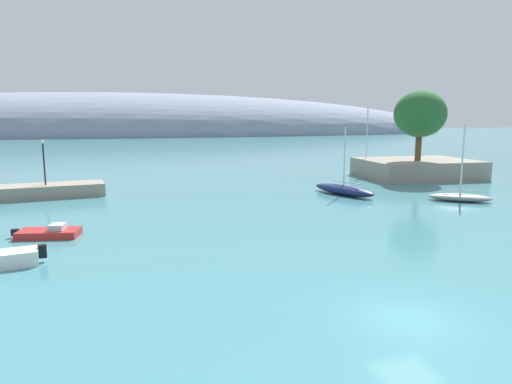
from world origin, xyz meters
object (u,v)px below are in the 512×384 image
(tree_clump_shore, at_px, (420,114))
(sailboat_navy_mid_mooring, at_px, (344,190))
(sailboat_teal_near_shore, at_px, (366,171))
(sailboat_grey_outer_mooring, at_px, (460,197))
(motorboat_red_alongside_breakwater, at_px, (49,233))
(harbor_lamp_post, at_px, (44,158))

(tree_clump_shore, bearing_deg, sailboat_navy_mid_mooring, -146.43)
(sailboat_teal_near_shore, distance_m, sailboat_navy_mid_mooring, 18.01)
(tree_clump_shore, distance_m, sailboat_navy_mid_mooring, 19.83)
(sailboat_teal_near_shore, relative_size, sailboat_grey_outer_mooring, 1.26)
(sailboat_teal_near_shore, height_order, motorboat_red_alongside_breakwater, sailboat_teal_near_shore)
(sailboat_teal_near_shore, height_order, harbor_lamp_post, sailboat_teal_near_shore)
(tree_clump_shore, distance_m, sailboat_grey_outer_mooring, 19.04)
(tree_clump_shore, relative_size, sailboat_navy_mid_mooring, 1.10)
(sailboat_navy_mid_mooring, xyz_separation_m, harbor_lamp_post, (-30.68, 5.44, 3.60))
(sailboat_teal_near_shore, bearing_deg, sailboat_navy_mid_mooring, -26.62)
(sailboat_grey_outer_mooring, distance_m, harbor_lamp_post, 42.12)
(sailboat_teal_near_shore, bearing_deg, harbor_lamp_post, -69.63)
(tree_clump_shore, height_order, sailboat_grey_outer_mooring, tree_clump_shore)
(sailboat_teal_near_shore, xyz_separation_m, sailboat_navy_mid_mooring, (-10.03, -14.97, 0.00))
(sailboat_teal_near_shore, relative_size, sailboat_navy_mid_mooring, 1.14)
(sailboat_navy_mid_mooring, relative_size, sailboat_grey_outer_mooring, 1.11)
(sailboat_grey_outer_mooring, bearing_deg, motorboat_red_alongside_breakwater, -139.23)
(tree_clump_shore, bearing_deg, sailboat_grey_outer_mooring, -108.58)
(tree_clump_shore, xyz_separation_m, motorboat_red_alongside_breakwater, (-42.33, -21.84, -8.31))
(harbor_lamp_post, bearing_deg, sailboat_teal_near_shore, 13.18)
(motorboat_red_alongside_breakwater, height_order, harbor_lamp_post, harbor_lamp_post)
(sailboat_grey_outer_mooring, relative_size, harbor_lamp_post, 1.64)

